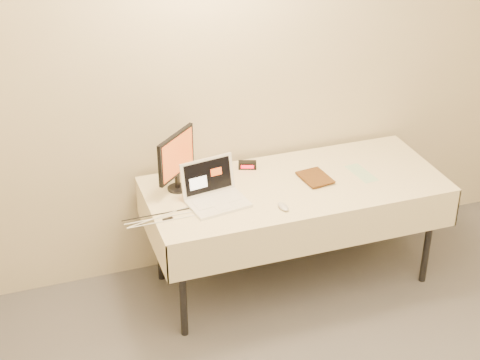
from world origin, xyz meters
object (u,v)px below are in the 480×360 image
object	(u,v)px
monitor	(176,157)
book	(304,167)
table	(295,192)
laptop	(214,192)

from	to	relation	value
monitor	book	distance (m)	0.79
table	monitor	world-z (taller)	monitor
monitor	book	xyz separation A→B (m)	(0.76, -0.17, -0.11)
laptop	book	size ratio (longest dim) A/B	1.71
monitor	book	world-z (taller)	monitor
table	book	world-z (taller)	book
monitor	laptop	bearing A→B (deg)	-93.34
laptop	book	bearing A→B (deg)	-6.24
table	laptop	distance (m)	0.56
book	table	bearing A→B (deg)	170.10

